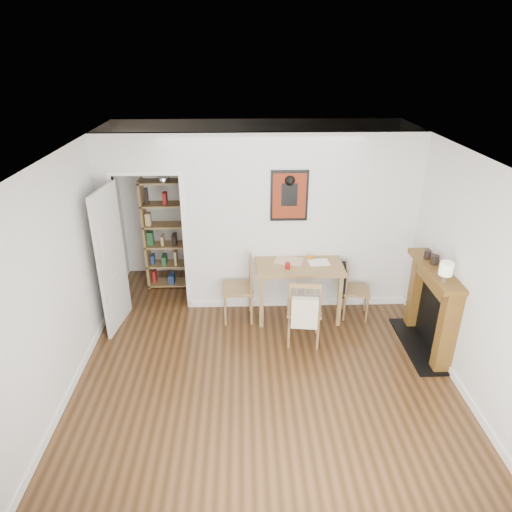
{
  "coord_description": "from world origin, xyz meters",
  "views": [
    {
      "loc": [
        -0.25,
        -4.68,
        3.63
      ],
      "look_at": [
        -0.08,
        0.6,
        1.19
      ],
      "focal_mm": 32.0,
      "sensor_mm": 36.0,
      "label": 1
    }
  ],
  "objects_px": {
    "chair_right": "(355,290)",
    "fireplace": "(432,306)",
    "chair_left": "(238,289)",
    "mantel_lamp": "(446,270)",
    "red_glass": "(288,266)",
    "ceramic_jar_a": "(435,260)",
    "notebook": "(319,262)",
    "chair_front": "(304,309)",
    "ceramic_jar_b": "(428,255)",
    "orange_fruit": "(310,257)",
    "bookshelf": "(168,235)",
    "dining_table": "(299,270)"
  },
  "relations": [
    {
      "from": "chair_front",
      "to": "notebook",
      "type": "xyz_separation_m",
      "value": [
        0.28,
        0.69,
        0.35
      ]
    },
    {
      "from": "chair_right",
      "to": "ceramic_jar_a",
      "type": "height_order",
      "value": "ceramic_jar_a"
    },
    {
      "from": "chair_left",
      "to": "fireplace",
      "type": "height_order",
      "value": "fireplace"
    },
    {
      "from": "chair_right",
      "to": "ceramic_jar_a",
      "type": "relative_size",
      "value": 6.89
    },
    {
      "from": "chair_right",
      "to": "notebook",
      "type": "height_order",
      "value": "notebook"
    },
    {
      "from": "chair_right",
      "to": "red_glass",
      "type": "height_order",
      "value": "red_glass"
    },
    {
      "from": "chair_left",
      "to": "mantel_lamp",
      "type": "bearing_deg",
      "value": -25.09
    },
    {
      "from": "mantel_lamp",
      "to": "orange_fruit",
      "type": "bearing_deg",
      "value": 135.52
    },
    {
      "from": "bookshelf",
      "to": "ceramic_jar_b",
      "type": "bearing_deg",
      "value": -23.87
    },
    {
      "from": "chair_left",
      "to": "orange_fruit",
      "type": "bearing_deg",
      "value": 11.02
    },
    {
      "from": "bookshelf",
      "to": "ceramic_jar_a",
      "type": "bearing_deg",
      "value": -25.88
    },
    {
      "from": "notebook",
      "to": "chair_right",
      "type": "bearing_deg",
      "value": -7.58
    },
    {
      "from": "chair_right",
      "to": "chair_front",
      "type": "height_order",
      "value": "chair_front"
    },
    {
      "from": "dining_table",
      "to": "mantel_lamp",
      "type": "height_order",
      "value": "mantel_lamp"
    },
    {
      "from": "chair_right",
      "to": "mantel_lamp",
      "type": "relative_size",
      "value": 3.38
    },
    {
      "from": "bookshelf",
      "to": "red_glass",
      "type": "distance_m",
      "value": 2.13
    },
    {
      "from": "chair_right",
      "to": "fireplace",
      "type": "relative_size",
      "value": 0.66
    },
    {
      "from": "notebook",
      "to": "dining_table",
      "type": "bearing_deg",
      "value": -179.03
    },
    {
      "from": "ceramic_jar_a",
      "to": "chair_right",
      "type": "bearing_deg",
      "value": 138.31
    },
    {
      "from": "chair_left",
      "to": "bookshelf",
      "type": "distance_m",
      "value": 1.59
    },
    {
      "from": "orange_fruit",
      "to": "mantel_lamp",
      "type": "relative_size",
      "value": 0.29
    },
    {
      "from": "red_glass",
      "to": "chair_front",
      "type": "bearing_deg",
      "value": -71.38
    },
    {
      "from": "bookshelf",
      "to": "mantel_lamp",
      "type": "xyz_separation_m",
      "value": [
        3.5,
        -2.19,
        0.42
      ]
    },
    {
      "from": "red_glass",
      "to": "ceramic_jar_b",
      "type": "relative_size",
      "value": 0.81
    },
    {
      "from": "orange_fruit",
      "to": "chair_right",
      "type": "bearing_deg",
      "value": -15.78
    },
    {
      "from": "chair_front",
      "to": "red_glass",
      "type": "xyz_separation_m",
      "value": [
        -0.18,
        0.52,
        0.38
      ]
    },
    {
      "from": "red_glass",
      "to": "ceramic_jar_a",
      "type": "height_order",
      "value": "ceramic_jar_a"
    },
    {
      "from": "red_glass",
      "to": "mantel_lamp",
      "type": "height_order",
      "value": "mantel_lamp"
    },
    {
      "from": "notebook",
      "to": "chair_left",
      "type": "bearing_deg",
      "value": -175.43
    },
    {
      "from": "dining_table",
      "to": "fireplace",
      "type": "height_order",
      "value": "fireplace"
    },
    {
      "from": "fireplace",
      "to": "red_glass",
      "type": "relative_size",
      "value": 14.01
    },
    {
      "from": "fireplace",
      "to": "mantel_lamp",
      "type": "distance_m",
      "value": 0.79
    },
    {
      "from": "dining_table",
      "to": "orange_fruit",
      "type": "distance_m",
      "value": 0.25
    },
    {
      "from": "red_glass",
      "to": "notebook",
      "type": "xyz_separation_m",
      "value": [
        0.46,
        0.17,
        -0.04
      ]
    },
    {
      "from": "bookshelf",
      "to": "notebook",
      "type": "bearing_deg",
      "value": -23.36
    },
    {
      "from": "chair_front",
      "to": "red_glass",
      "type": "bearing_deg",
      "value": 108.62
    },
    {
      "from": "ceramic_jar_a",
      "to": "mantel_lamp",
      "type": "bearing_deg",
      "value": -98.3
    },
    {
      "from": "chair_left",
      "to": "notebook",
      "type": "height_order",
      "value": "chair_left"
    },
    {
      "from": "dining_table",
      "to": "notebook",
      "type": "distance_m",
      "value": 0.3
    },
    {
      "from": "ceramic_jar_a",
      "to": "ceramic_jar_b",
      "type": "distance_m",
      "value": 0.17
    },
    {
      "from": "chair_front",
      "to": "red_glass",
      "type": "distance_m",
      "value": 0.67
    },
    {
      "from": "chair_front",
      "to": "fireplace",
      "type": "relative_size",
      "value": 0.78
    },
    {
      "from": "mantel_lamp",
      "to": "ceramic_jar_b",
      "type": "xyz_separation_m",
      "value": [
        0.04,
        0.62,
        -0.1
      ]
    },
    {
      "from": "dining_table",
      "to": "red_glass",
      "type": "bearing_deg",
      "value": -137.89
    },
    {
      "from": "bookshelf",
      "to": "ceramic_jar_b",
      "type": "distance_m",
      "value": 3.88
    },
    {
      "from": "orange_fruit",
      "to": "ceramic_jar_a",
      "type": "bearing_deg",
      "value": -31.45
    },
    {
      "from": "chair_left",
      "to": "chair_right",
      "type": "relative_size",
      "value": 1.17
    },
    {
      "from": "chair_left",
      "to": "red_glass",
      "type": "relative_size",
      "value": 10.74
    },
    {
      "from": "red_glass",
      "to": "ceramic_jar_b",
      "type": "xyz_separation_m",
      "value": [
        1.74,
        -0.42,
        0.34
      ]
    },
    {
      "from": "fireplace",
      "to": "red_glass",
      "type": "xyz_separation_m",
      "value": [
        -1.79,
        0.69,
        0.26
      ]
    }
  ]
}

